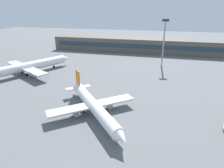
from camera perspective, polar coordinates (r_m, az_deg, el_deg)
name	(u,v)px	position (r m, az deg, el deg)	size (l,w,h in m)	color
ground_plane	(118,92)	(71.94, 1.77, -2.39)	(400.00, 400.00, 0.00)	slate
terminal_building	(141,45)	(137.28, 8.32, 10.83)	(120.33, 12.13, 9.00)	#5B564C
airplane_near	(94,106)	(56.73, -5.26, -6.19)	(26.43, 29.88, 9.12)	white
airplane_mid	(28,66)	(98.71, -22.71, 4.64)	(29.77, 41.02, 11.11)	white
floodlight_tower_west	(164,39)	(104.06, 14.56, 12.18)	(3.20, 0.80, 23.29)	gray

